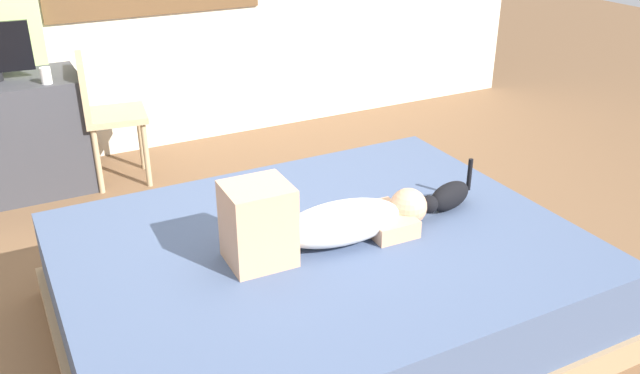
% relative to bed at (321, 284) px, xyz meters
% --- Properties ---
extents(ground_plane, '(16.00, 16.00, 0.00)m').
position_rel_bed_xyz_m(ground_plane, '(-0.02, 0.08, -0.22)').
color(ground_plane, brown).
extents(bed, '(2.24, 1.75, 0.45)m').
position_rel_bed_xyz_m(bed, '(0.00, 0.00, 0.00)').
color(bed, '#997A56').
rests_on(bed, ground).
extents(person_lying, '(0.94, 0.28, 0.34)m').
position_rel_bed_xyz_m(person_lying, '(-0.02, -0.04, 0.34)').
color(person_lying, silver).
rests_on(person_lying, bed).
extents(cat, '(0.35, 0.18, 0.21)m').
position_rel_bed_xyz_m(cat, '(0.66, -0.02, 0.29)').
color(cat, black).
rests_on(cat, bed).
extents(desk, '(0.90, 0.56, 0.74)m').
position_rel_bed_xyz_m(desk, '(-1.07, 2.18, 0.15)').
color(desk, '#38383D').
rests_on(desk, ground).
extents(cup, '(0.06, 0.06, 0.10)m').
position_rel_bed_xyz_m(cup, '(-0.82, 1.98, 0.57)').
color(cup, white).
rests_on(cup, desk).
extents(chair_by_desk, '(0.43, 0.43, 0.86)m').
position_rel_bed_xyz_m(chair_by_desk, '(-0.51, 2.04, 0.29)').
color(chair_by_desk, tan).
rests_on(chair_by_desk, ground).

